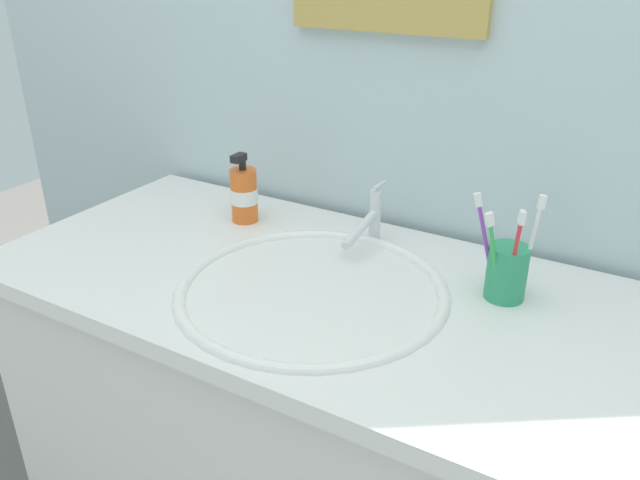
{
  "coord_description": "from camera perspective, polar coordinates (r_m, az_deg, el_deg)",
  "views": [
    {
      "loc": [
        0.56,
        -0.89,
        1.41
      ],
      "look_at": [
        0.04,
        -0.01,
        0.93
      ],
      "focal_mm": 35.62,
      "sensor_mm": 36.0,
      "label": 1
    }
  ],
  "objects": [
    {
      "name": "toothbrush_red",
      "position": [
        1.11,
        17.12,
        -0.95
      ],
      "size": [
        0.02,
        0.03,
        0.18
      ],
      "color": "red",
      "rests_on": "toothbrush_cup"
    },
    {
      "name": "soap_dispenser",
      "position": [
        1.43,
        -6.85,
        4.1
      ],
      "size": [
        0.06,
        0.06,
        0.16
      ],
      "color": "orange",
      "rests_on": "vanity_counter"
    },
    {
      "name": "toothbrush_cup",
      "position": [
        1.16,
        16.42,
        -2.81
      ],
      "size": [
        0.07,
        0.07,
        0.1
      ],
      "primitive_type": "cylinder",
      "color": "#2D9966",
      "rests_on": "vanity_counter"
    },
    {
      "name": "tiled_wall_back",
      "position": [
        1.38,
        6.31,
        16.32
      ],
      "size": [
        2.43,
        0.04,
        2.4
      ],
      "primitive_type": "cube",
      "color": "silver",
      "rests_on": "ground"
    },
    {
      "name": "sink_basin",
      "position": [
        1.18,
        -0.74,
        -6.52
      ],
      "size": [
        0.5,
        0.5,
        0.13
      ],
      "color": "white",
      "rests_on": "vanity_counter"
    },
    {
      "name": "vanity_counter",
      "position": [
        1.45,
        -1.27,
        -17.91
      ],
      "size": [
        1.23,
        0.61,
        0.84
      ],
      "color": "silver",
      "rests_on": "ground"
    },
    {
      "name": "toothbrush_purple",
      "position": [
        1.13,
        14.6,
        0.16
      ],
      "size": [
        0.06,
        0.03,
        0.19
      ],
      "color": "purple",
      "rests_on": "toothbrush_cup"
    },
    {
      "name": "faucet",
      "position": [
        1.32,
        4.48,
        1.86
      ],
      "size": [
        0.02,
        0.17,
        0.12
      ],
      "color": "silver",
      "rests_on": "sink_basin"
    },
    {
      "name": "toothbrush_white",
      "position": [
        1.13,
        18.51,
        -0.09
      ],
      "size": [
        0.03,
        0.02,
        0.19
      ],
      "color": "white",
      "rests_on": "toothbrush_cup"
    },
    {
      "name": "toothbrush_green",
      "position": [
        1.11,
        15.32,
        -0.97
      ],
      "size": [
        0.04,
        0.04,
        0.17
      ],
      "color": "green",
      "rests_on": "toothbrush_cup"
    }
  ]
}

